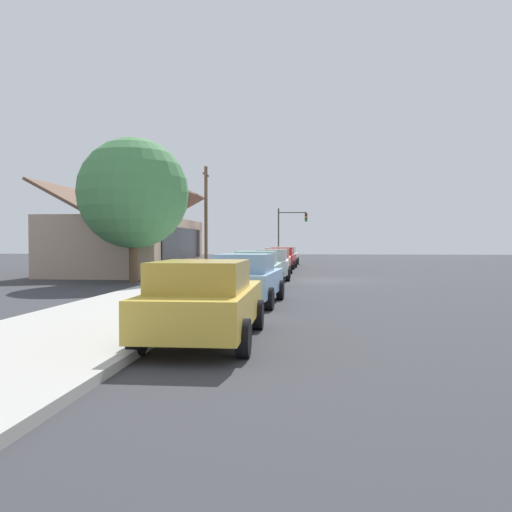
{
  "coord_description": "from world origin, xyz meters",
  "views": [
    {
      "loc": [
        -26.7,
        0.66,
        1.93
      ],
      "look_at": [
        2.65,
        3.71,
        1.18
      ],
      "focal_mm": 36.19,
      "sensor_mm": 36.0,
      "label": 1
    }
  ],
  "objects_px": {
    "car_cherry": "(283,258)",
    "fire_hydrant_red": "(263,262)",
    "car_seafoam": "(258,270)",
    "car_coral": "(277,260)",
    "car_skyblue": "(247,278)",
    "shade_tree": "(133,194)",
    "traffic_light_main": "(290,226)",
    "car_ivory": "(286,256)",
    "car_mustard": "(204,300)",
    "utility_pole_wooden": "(206,215)",
    "car_silver": "(272,264)"
  },
  "relations": [
    {
      "from": "car_ivory",
      "to": "car_coral",
      "type": "bearing_deg",
      "value": -178.73
    },
    {
      "from": "car_mustard",
      "to": "fire_hydrant_red",
      "type": "xyz_separation_m",
      "value": [
        29.45,
        1.51,
        -0.32
      ]
    },
    {
      "from": "car_cherry",
      "to": "utility_pole_wooden",
      "type": "distance_m",
      "value": 6.58
    },
    {
      "from": "car_ivory",
      "to": "utility_pole_wooden",
      "type": "distance_m",
      "value": 9.87
    },
    {
      "from": "traffic_light_main",
      "to": "car_mustard",
      "type": "bearing_deg",
      "value": 179.78
    },
    {
      "from": "car_skyblue",
      "to": "traffic_light_main",
      "type": "xyz_separation_m",
      "value": [
        32.88,
        -0.08,
        2.68
      ]
    },
    {
      "from": "car_cherry",
      "to": "car_coral",
      "type": "bearing_deg",
      "value": -178.78
    },
    {
      "from": "car_skyblue",
      "to": "car_coral",
      "type": "xyz_separation_m",
      "value": [
        17.29,
        0.11,
        -0.0
      ]
    },
    {
      "from": "car_mustard",
      "to": "car_coral",
      "type": "relative_size",
      "value": 1.06
    },
    {
      "from": "shade_tree",
      "to": "fire_hydrant_red",
      "type": "bearing_deg",
      "value": -18.04
    },
    {
      "from": "car_mustard",
      "to": "car_silver",
      "type": "xyz_separation_m",
      "value": [
        17.3,
        -0.06,
        -0.0
      ]
    },
    {
      "from": "car_seafoam",
      "to": "utility_pole_wooden",
      "type": "relative_size",
      "value": 0.65
    },
    {
      "from": "utility_pole_wooden",
      "to": "car_silver",
      "type": "bearing_deg",
      "value": -150.78
    },
    {
      "from": "fire_hydrant_red",
      "to": "shade_tree",
      "type": "bearing_deg",
      "value": 161.96
    },
    {
      "from": "car_mustard",
      "to": "car_cherry",
      "type": "xyz_separation_m",
      "value": [
        28.95,
        -0.03,
        -0.0
      ]
    },
    {
      "from": "car_skyblue",
      "to": "fire_hydrant_red",
      "type": "relative_size",
      "value": 6.44
    },
    {
      "from": "car_silver",
      "to": "car_ivory",
      "type": "relative_size",
      "value": 0.94
    },
    {
      "from": "car_coral",
      "to": "traffic_light_main",
      "type": "bearing_deg",
      "value": -2.57
    },
    {
      "from": "car_ivory",
      "to": "traffic_light_main",
      "type": "bearing_deg",
      "value": -0.53
    },
    {
      "from": "car_coral",
      "to": "traffic_light_main",
      "type": "xyz_separation_m",
      "value": [
        15.59,
        -0.19,
        2.68
      ]
    },
    {
      "from": "shade_tree",
      "to": "car_seafoam",
      "type": "bearing_deg",
      "value": -113.92
    },
    {
      "from": "car_skyblue",
      "to": "car_seafoam",
      "type": "height_order",
      "value": "same"
    },
    {
      "from": "car_skyblue",
      "to": "car_silver",
      "type": "relative_size",
      "value": 1.03
    },
    {
      "from": "car_seafoam",
      "to": "car_cherry",
      "type": "distance_m",
      "value": 17.44
    },
    {
      "from": "car_silver",
      "to": "car_ivory",
      "type": "height_order",
      "value": "same"
    },
    {
      "from": "car_seafoam",
      "to": "traffic_light_main",
      "type": "bearing_deg",
      "value": -0.16
    },
    {
      "from": "car_coral",
      "to": "car_cherry",
      "type": "bearing_deg",
      "value": -2.63
    },
    {
      "from": "car_cherry",
      "to": "traffic_light_main",
      "type": "bearing_deg",
      "value": 1.3
    },
    {
      "from": "fire_hydrant_red",
      "to": "utility_pole_wooden",
      "type": "bearing_deg",
      "value": 118.67
    },
    {
      "from": "car_coral",
      "to": "shade_tree",
      "type": "relative_size",
      "value": 0.62
    },
    {
      "from": "car_mustard",
      "to": "car_ivory",
      "type": "xyz_separation_m",
      "value": [
        34.83,
        -0.0,
        0.0
      ]
    },
    {
      "from": "car_silver",
      "to": "shade_tree",
      "type": "height_order",
      "value": "shade_tree"
    },
    {
      "from": "car_mustard",
      "to": "car_cherry",
      "type": "bearing_deg",
      "value": -0.85
    },
    {
      "from": "car_cherry",
      "to": "traffic_light_main",
      "type": "distance_m",
      "value": 10.43
    },
    {
      "from": "car_cherry",
      "to": "traffic_light_main",
      "type": "relative_size",
      "value": 0.89
    },
    {
      "from": "car_coral",
      "to": "car_cherry",
      "type": "distance_m",
      "value": 5.51
    },
    {
      "from": "car_seafoam",
      "to": "car_coral",
      "type": "distance_m",
      "value": 11.93
    },
    {
      "from": "car_coral",
      "to": "car_ivory",
      "type": "height_order",
      "value": "same"
    },
    {
      "from": "car_ivory",
      "to": "shade_tree",
      "type": "height_order",
      "value": "shade_tree"
    },
    {
      "from": "car_cherry",
      "to": "fire_hydrant_red",
      "type": "distance_m",
      "value": 1.65
    },
    {
      "from": "car_skyblue",
      "to": "car_ivory",
      "type": "bearing_deg",
      "value": 3.29
    },
    {
      "from": "shade_tree",
      "to": "traffic_light_main",
      "type": "height_order",
      "value": "shade_tree"
    },
    {
      "from": "car_ivory",
      "to": "traffic_light_main",
      "type": "height_order",
      "value": "traffic_light_main"
    },
    {
      "from": "traffic_light_main",
      "to": "utility_pole_wooden",
      "type": "distance_m",
      "value": 13.06
    },
    {
      "from": "shade_tree",
      "to": "fire_hydrant_red",
      "type": "distance_m",
      "value": 16.37
    },
    {
      "from": "car_mustard",
      "to": "car_skyblue",
      "type": "relative_size",
      "value": 1.01
    },
    {
      "from": "car_ivory",
      "to": "fire_hydrant_red",
      "type": "relative_size",
      "value": 6.69
    },
    {
      "from": "traffic_light_main",
      "to": "fire_hydrant_red",
      "type": "xyz_separation_m",
      "value": [
        -9.57,
        1.66,
        -2.99
      ]
    },
    {
      "from": "car_seafoam",
      "to": "shade_tree",
      "type": "xyz_separation_m",
      "value": [
        2.8,
        6.32,
        3.49
      ]
    },
    {
      "from": "utility_pole_wooden",
      "to": "car_cherry",
      "type": "bearing_deg",
      "value": -73.11
    }
  ]
}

